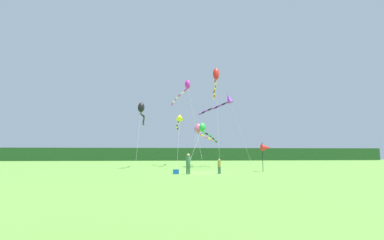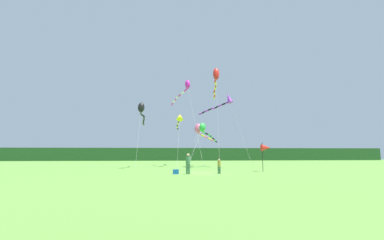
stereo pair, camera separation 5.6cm
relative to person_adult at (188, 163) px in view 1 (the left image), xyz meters
The scene contains 13 objects.
ground_plane 2.04m from the person_adult, 52.07° to the left, with size 120.00×120.00×0.00m, color #5B9338.
distant_treeline 46.43m from the person_adult, 88.64° to the left, with size 108.00×2.70×3.11m, color #234C23.
person_adult is the anchor object (origin of this frame).
person_child 2.73m from the person_adult, ahead, with size 0.28×0.28×1.29m.
cooler_box 1.31m from the person_adult, 167.01° to the left, with size 0.50×0.34×0.40m, color #1959B2.
banner_flag_pole 8.52m from the person_adult, 19.62° to the left, with size 0.90×0.70×2.83m.
kite_magenta 17.06m from the person_adult, 86.72° to the left, with size 3.51×10.96×11.87m.
kite_rainbow 14.16m from the person_adult, 78.65° to the left, with size 4.31×5.64×5.85m.
kite_yellow 19.48m from the person_adult, 89.01° to the left, with size 1.22×9.51×7.99m.
kite_purple 15.15m from the person_adult, 62.87° to the left, with size 6.05×5.01×9.68m.
kite_green 11.87m from the person_adult, 74.56° to the left, with size 5.13×9.07×5.73m.
kite_red 16.27m from the person_adult, 67.72° to the left, with size 1.56×11.25×12.85m.
kite_black 12.74m from the person_adult, 115.29° to the left, with size 0.87×8.17×7.93m.
Camera 1 is at (-3.27, -25.37, 1.74)m, focal length 26.20 mm.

